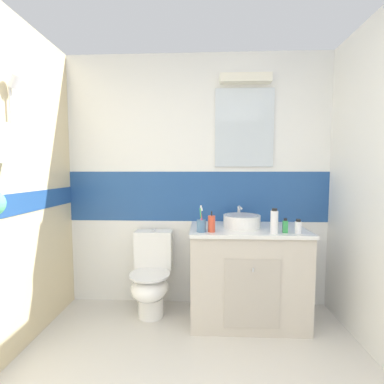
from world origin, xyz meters
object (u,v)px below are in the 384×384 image
(perfume_flask_small, at_px, (285,226))
(toilet, at_px, (151,276))
(mouthwash_bottle, at_px, (274,221))
(toothbrush_cup, at_px, (201,225))
(sink_basin, at_px, (242,221))
(lotion_bottle_short, at_px, (298,227))
(soap_dispenser, at_px, (212,224))

(perfume_flask_small, bearing_deg, toilet, 168.17)
(toilet, relative_size, mouthwash_bottle, 3.85)
(mouthwash_bottle, bearing_deg, toothbrush_cup, 178.36)
(sink_basin, distance_m, toilet, 1.00)
(perfume_flask_small, relative_size, lotion_bottle_short, 1.02)
(sink_basin, xyz_separation_m, toilet, (-0.84, 0.03, -0.55))
(perfume_flask_small, bearing_deg, toothbrush_cup, 179.91)
(soap_dispenser, height_order, perfume_flask_small, soap_dispenser)
(toilet, bearing_deg, sink_basin, -2.04)
(mouthwash_bottle, relative_size, lotion_bottle_short, 1.75)
(sink_basin, relative_size, soap_dispenser, 2.13)
(soap_dispenser, bearing_deg, sink_basin, 36.12)
(toothbrush_cup, bearing_deg, toilet, 152.90)
(toilet, xyz_separation_m, perfume_flask_small, (1.16, -0.24, 0.54))
(sink_basin, distance_m, lotion_bottle_short, 0.48)
(sink_basin, relative_size, perfume_flask_small, 3.14)
(perfume_flask_small, distance_m, lotion_bottle_short, 0.10)
(mouthwash_bottle, bearing_deg, sink_basin, 135.22)
(toilet, height_order, lotion_bottle_short, lotion_bottle_short)
(toothbrush_cup, relative_size, lotion_bottle_short, 1.93)
(sink_basin, height_order, toothbrush_cup, toothbrush_cup)
(toothbrush_cup, xyz_separation_m, mouthwash_bottle, (0.59, -0.02, 0.04))
(toilet, xyz_separation_m, toothbrush_cup, (0.47, -0.24, 0.55))
(sink_basin, xyz_separation_m, mouthwash_bottle, (0.23, -0.23, 0.04))
(perfume_flask_small, xyz_separation_m, lotion_bottle_short, (0.10, -0.01, -0.00))
(mouthwash_bottle, bearing_deg, toilet, 166.36)
(toothbrush_cup, bearing_deg, perfume_flask_small, -0.09)
(toothbrush_cup, height_order, soap_dispenser, toothbrush_cup)
(toilet, distance_m, lotion_bottle_short, 1.39)
(toilet, distance_m, toothbrush_cup, 0.76)
(toilet, height_order, perfume_flask_small, perfume_flask_small)
(soap_dispenser, xyz_separation_m, lotion_bottle_short, (0.70, -0.02, -0.02))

